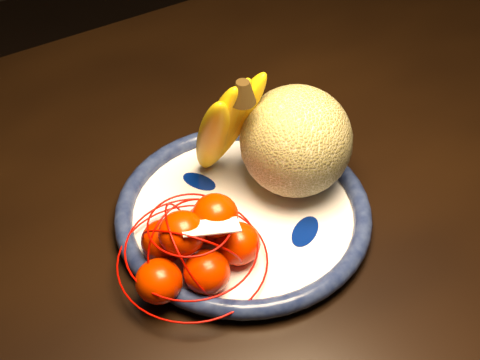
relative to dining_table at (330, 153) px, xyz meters
name	(u,v)px	position (x,y,z in m)	size (l,w,h in m)	color
dining_table	(330,153)	(0.00, 0.00, 0.00)	(1.66, 1.09, 0.79)	black
fruit_bowl	(243,213)	(-0.24, -0.14, 0.10)	(0.36, 0.36, 0.03)	white
cantaloupe	(296,141)	(-0.15, -0.12, 0.18)	(0.16, 0.16, 0.16)	olive
banana_bunch	(222,123)	(-0.24, -0.06, 0.20)	(0.13, 0.13, 0.21)	gold
mandarin_bag	(195,245)	(-0.34, -0.20, 0.14)	(0.21, 0.21, 0.12)	#F92C00
price_tag	(211,227)	(-0.33, -0.22, 0.18)	(0.07, 0.03, 0.00)	white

